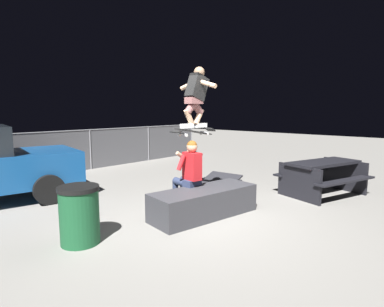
{
  "coord_description": "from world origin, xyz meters",
  "views": [
    {
      "loc": [
        -4.07,
        -3.36,
        1.87
      ],
      "look_at": [
        0.15,
        0.38,
        1.09
      ],
      "focal_mm": 29.52,
      "sensor_mm": 36.0,
      "label": 1
    }
  ],
  "objects_px": {
    "ledge_box_main": "(204,202)",
    "skater_airborne": "(196,94)",
    "skateboard": "(194,132)",
    "trash_bin": "(79,215)",
    "person_sitting_on_ledge": "(188,172)",
    "picnic_table_back": "(323,173)",
    "kicker_ramp": "(216,185)"
  },
  "relations": [
    {
      "from": "picnic_table_back",
      "to": "kicker_ramp",
      "type": "bearing_deg",
      "value": 116.85
    },
    {
      "from": "skater_airborne",
      "to": "trash_bin",
      "type": "xyz_separation_m",
      "value": [
        -2.33,
        0.15,
        -1.74
      ]
    },
    {
      "from": "picnic_table_back",
      "to": "trash_bin",
      "type": "distance_m",
      "value": 5.18
    },
    {
      "from": "person_sitting_on_ledge",
      "to": "skateboard",
      "type": "distance_m",
      "value": 0.75
    },
    {
      "from": "ledge_box_main",
      "to": "skateboard",
      "type": "xyz_separation_m",
      "value": [
        0.22,
        0.43,
        1.22
      ]
    },
    {
      "from": "skater_airborne",
      "to": "kicker_ramp",
      "type": "relative_size",
      "value": 0.91
    },
    {
      "from": "ledge_box_main",
      "to": "kicker_ramp",
      "type": "height_order",
      "value": "ledge_box_main"
    },
    {
      "from": "person_sitting_on_ledge",
      "to": "skater_airborne",
      "type": "relative_size",
      "value": 1.19
    },
    {
      "from": "ledge_box_main",
      "to": "person_sitting_on_ledge",
      "type": "relative_size",
      "value": 1.5
    },
    {
      "from": "skater_airborne",
      "to": "skateboard",
      "type": "bearing_deg",
      "value": 176.48
    },
    {
      "from": "kicker_ramp",
      "to": "trash_bin",
      "type": "bearing_deg",
      "value": -172.51
    },
    {
      "from": "ledge_box_main",
      "to": "person_sitting_on_ledge",
      "type": "height_order",
      "value": "person_sitting_on_ledge"
    },
    {
      "from": "ledge_box_main",
      "to": "skater_airborne",
      "type": "xyz_separation_m",
      "value": [
        0.27,
        0.42,
        1.91
      ]
    },
    {
      "from": "person_sitting_on_ledge",
      "to": "skater_airborne",
      "type": "bearing_deg",
      "value": 3.79
    },
    {
      "from": "skateboard",
      "to": "kicker_ramp",
      "type": "bearing_deg",
      "value": 22.67
    },
    {
      "from": "person_sitting_on_ledge",
      "to": "skater_airborne",
      "type": "xyz_separation_m",
      "value": [
        0.23,
        0.02,
        1.42
      ]
    },
    {
      "from": "ledge_box_main",
      "to": "trash_bin",
      "type": "height_order",
      "value": "trash_bin"
    },
    {
      "from": "trash_bin",
      "to": "skateboard",
      "type": "bearing_deg",
      "value": -3.68
    },
    {
      "from": "skateboard",
      "to": "picnic_table_back",
      "type": "relative_size",
      "value": 0.51
    },
    {
      "from": "skateboard",
      "to": "kicker_ramp",
      "type": "xyz_separation_m",
      "value": [
        1.55,
        0.65,
        -1.41
      ]
    },
    {
      "from": "person_sitting_on_ledge",
      "to": "trash_bin",
      "type": "distance_m",
      "value": 2.13
    },
    {
      "from": "picnic_table_back",
      "to": "person_sitting_on_ledge",
      "type": "bearing_deg",
      "value": 152.33
    },
    {
      "from": "ledge_box_main",
      "to": "picnic_table_back",
      "type": "distance_m",
      "value": 3.06
    },
    {
      "from": "trash_bin",
      "to": "person_sitting_on_ledge",
      "type": "bearing_deg",
      "value": -4.5
    },
    {
      "from": "skater_airborne",
      "to": "kicker_ramp",
      "type": "height_order",
      "value": "skater_airborne"
    },
    {
      "from": "kicker_ramp",
      "to": "picnic_table_back",
      "type": "relative_size",
      "value": 0.61
    },
    {
      "from": "ledge_box_main",
      "to": "skateboard",
      "type": "distance_m",
      "value": 1.31
    },
    {
      "from": "skateboard",
      "to": "trash_bin",
      "type": "distance_m",
      "value": 2.51
    },
    {
      "from": "person_sitting_on_ledge",
      "to": "skateboard",
      "type": "relative_size",
      "value": 1.29
    },
    {
      "from": "person_sitting_on_ledge",
      "to": "kicker_ramp",
      "type": "height_order",
      "value": "person_sitting_on_ledge"
    },
    {
      "from": "ledge_box_main",
      "to": "picnic_table_back",
      "type": "xyz_separation_m",
      "value": [
        2.86,
        -1.07,
        0.25
      ]
    },
    {
      "from": "person_sitting_on_ledge",
      "to": "skater_airborne",
      "type": "height_order",
      "value": "skater_airborne"
    }
  ]
}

